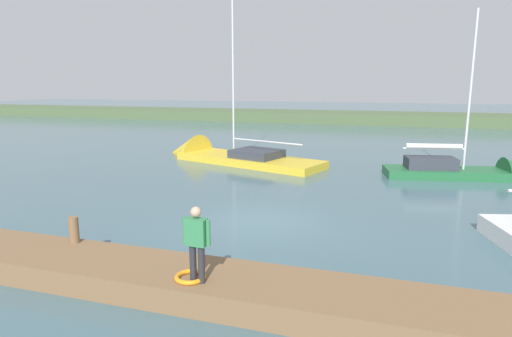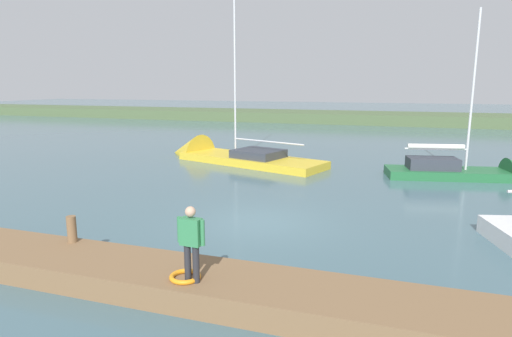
# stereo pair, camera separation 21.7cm
# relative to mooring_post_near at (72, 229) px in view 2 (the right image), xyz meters

# --- Properties ---
(ground_plane) EXTENTS (200.00, 200.00, 0.00)m
(ground_plane) POSITION_rel_mooring_post_near_xyz_m (-3.57, -4.65, -0.89)
(ground_plane) COLOR #42606B
(far_shoreline) EXTENTS (180.00, 8.00, 2.40)m
(far_shoreline) POSITION_rel_mooring_post_near_xyz_m (-3.57, -44.98, -0.89)
(far_shoreline) COLOR #4C603D
(far_shoreline) RESTS_ON ground_plane
(dock_pier) EXTENTS (23.82, 1.85, 0.55)m
(dock_pier) POSITION_rel_mooring_post_near_xyz_m (-3.57, 0.65, -0.62)
(dock_pier) COLOR brown
(dock_pier) RESTS_ON ground_plane
(mooring_post_near) EXTENTS (0.24, 0.24, 0.69)m
(mooring_post_near) POSITION_rel_mooring_post_near_xyz_m (0.00, 0.00, 0.00)
(mooring_post_near) COLOR brown
(mooring_post_near) RESTS_ON dock_pier
(life_ring_buoy) EXTENTS (0.66, 0.66, 0.10)m
(life_ring_buoy) POSITION_rel_mooring_post_near_xyz_m (-3.75, 1.02, -0.29)
(life_ring_buoy) COLOR orange
(life_ring_buoy) RESTS_ON dock_pier
(sailboat_far_left) EXTENTS (11.18, 6.00, 13.05)m
(sailboat_far_left) POSITION_rel_mooring_post_near_xyz_m (2.51, -15.50, -0.76)
(sailboat_far_left) COLOR gold
(sailboat_far_left) RESTS_ON ground_plane
(sailboat_inner_slip) EXTENTS (7.59, 3.34, 8.89)m
(sailboat_inner_slip) POSITION_rel_mooring_post_near_xyz_m (-11.59, -14.45, -0.71)
(sailboat_inner_slip) COLOR #236638
(sailboat_inner_slip) RESTS_ON ground_plane
(person_on_dock) EXTENTS (0.62, 0.24, 1.60)m
(person_on_dock) POSITION_rel_mooring_post_near_xyz_m (-3.95, 1.09, 0.57)
(person_on_dock) COLOR #28282D
(person_on_dock) RESTS_ON dock_pier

